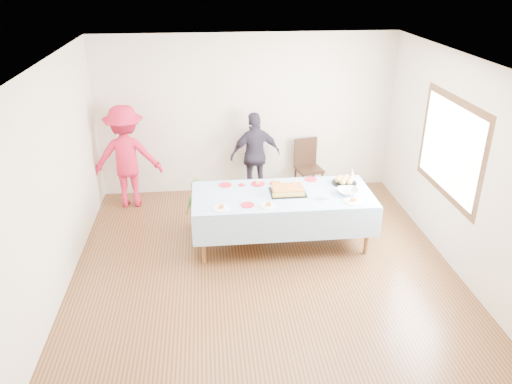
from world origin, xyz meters
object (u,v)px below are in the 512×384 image
Objects in this scene: dining_chair at (307,163)px; adult_left at (127,157)px; party_table at (282,197)px; birthday_cake at (288,190)px.

dining_chair is 3.04m from adult_left.
dining_chair reaches higher than party_table.
adult_left is (-2.31, 1.51, 0.12)m from party_table.
adult_left reaches higher than party_table.
birthday_cake is at bearing 18.20° from party_table.
birthday_cake is 2.81m from adult_left.
party_table is 2.62× the size of dining_chair.
adult_left is (-2.39, 1.49, 0.03)m from birthday_cake.
adult_left reaches higher than birthday_cake.
birthday_cake is 0.52× the size of dining_chair.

